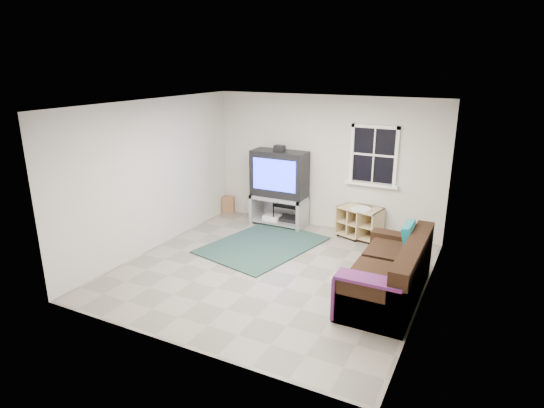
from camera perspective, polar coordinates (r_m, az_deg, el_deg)
The scene contains 8 objects.
room at distance 8.59m, azimuth 12.62°, elevation 5.53°, with size 4.60×4.62×4.60m.
tv_unit at distance 9.07m, azimuth 0.95°, elevation 2.81°, with size 1.11×0.56×1.63m.
av_rack at distance 9.13m, azimuth 2.36°, elevation 0.50°, with size 0.61×0.44×1.22m.
side_table_left at distance 8.76m, azimuth 10.35°, elevation -1.99°, with size 0.64×0.64×0.59m.
side_table_right at distance 8.68m, azimuth 11.70°, elevation -2.09°, with size 0.62×0.62×0.61m.
sofa at distance 6.64m, azimuth 14.55°, elevation -8.63°, with size 0.91×2.05×0.94m.
shag_rug at distance 8.26m, azimuth -1.16°, elevation -5.15°, with size 1.55×2.12×0.03m, color black.
paper_bag at distance 10.04m, azimuth -5.50°, elevation -0.06°, with size 0.25×0.16×0.36m, color brown.
Camera 1 is at (2.99, -5.89, 3.19)m, focal length 30.00 mm.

